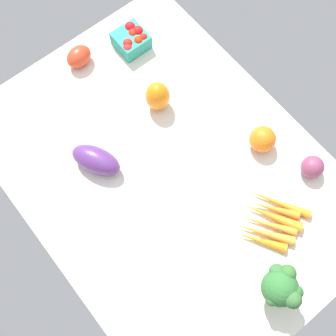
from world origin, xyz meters
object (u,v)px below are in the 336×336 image
at_px(carrot_bunch, 270,220).
at_px(berry_basket, 132,39).
at_px(roma_tomato, 79,57).
at_px(bell_pepper_orange, 158,96).
at_px(heirloom_tomato_orange, 263,139).
at_px(eggplant, 96,160).
at_px(red_onion_near_basket, 312,167).
at_px(broccoli_head, 281,287).

xyz_separation_m(carrot_bunch, berry_basket, (0.66, -0.05, 0.02)).
relative_size(roma_tomato, berry_basket, 0.88).
xyz_separation_m(bell_pepper_orange, heirloom_tomato_orange, (-0.28, -0.14, -0.01)).
bearing_deg(berry_basket, eggplant, 128.71).
bearing_deg(heirloom_tomato_orange, roma_tomato, 23.64).
height_order(roma_tomato, heirloom_tomato_orange, heirloom_tomato_orange).
bearing_deg(bell_pepper_orange, red_onion_near_basket, -155.17).
xyz_separation_m(eggplant, broccoli_head, (-0.55, -0.14, 0.05)).
height_order(bell_pepper_orange, roma_tomato, bell_pepper_orange).
bearing_deg(eggplant, heirloom_tomato_orange, 31.74).
xyz_separation_m(broccoli_head, heirloom_tomato_orange, (0.31, -0.25, -0.05)).
height_order(bell_pepper_orange, heirloom_tomato_orange, bell_pepper_orange).
xyz_separation_m(roma_tomato, berry_basket, (-0.05, -0.16, 0.00)).
bearing_deg(bell_pepper_orange, roma_tomato, 19.43).
height_order(eggplant, carrot_bunch, eggplant).
distance_m(eggplant, roma_tomato, 0.34).
xyz_separation_m(eggplant, red_onion_near_basket, (-0.38, -0.44, -0.00)).
relative_size(roma_tomato, carrot_bunch, 0.39).
xyz_separation_m(broccoli_head, bell_pepper_orange, (0.59, -0.10, -0.04)).
bearing_deg(red_onion_near_basket, heirloom_tomato_orange, 19.61).
xyz_separation_m(roma_tomato, red_onion_near_basket, (-0.68, -0.29, 0.00)).
xyz_separation_m(broccoli_head, carrot_bunch, (0.13, -0.11, -0.07)).
bearing_deg(carrot_bunch, broccoli_head, 139.89).
height_order(broccoli_head, carrot_bunch, broccoli_head).
height_order(roma_tomato, red_onion_near_basket, red_onion_near_basket).
distance_m(eggplant, red_onion_near_basket, 0.58).
height_order(roma_tomato, berry_basket, berry_basket).
height_order(bell_pepper_orange, carrot_bunch, bell_pepper_orange).
relative_size(bell_pepper_orange, red_onion_near_basket, 1.60).
distance_m(carrot_bunch, berry_basket, 0.66).
bearing_deg(heirloom_tomato_orange, broccoli_head, 141.63).
relative_size(roma_tomato, red_onion_near_basket, 1.29).
relative_size(bell_pepper_orange, roma_tomato, 1.24).
distance_m(heirloom_tomato_orange, red_onion_near_basket, 0.15).
height_order(carrot_bunch, berry_basket, berry_basket).
bearing_deg(red_onion_near_basket, broccoli_head, 119.54).
xyz_separation_m(bell_pepper_orange, red_onion_near_basket, (-0.42, -0.19, -0.02)).
xyz_separation_m(heirloom_tomato_orange, berry_basket, (0.49, 0.08, -0.00)).
relative_size(eggplant, bell_pepper_orange, 1.41).
distance_m(roma_tomato, berry_basket, 0.17).
relative_size(heirloom_tomato_orange, berry_basket, 0.81).
distance_m(carrot_bunch, heirloom_tomato_orange, 0.22).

